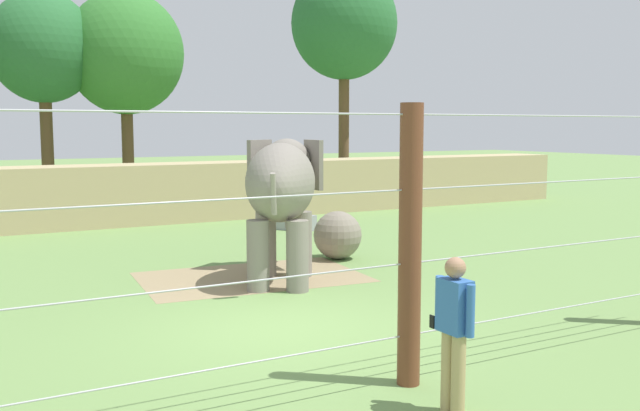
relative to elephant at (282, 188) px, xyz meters
The scene contains 11 objects.
ground_plane 3.80m from the elephant, 115.54° to the right, with size 120.00×120.00×0.00m, color #6B8E4C.
dirt_patch 1.94m from the elephant, 128.01° to the left, with size 4.35×2.83×0.01m, color #937F5B.
embankment_wall 9.82m from the elephant, 98.46° to the left, with size 36.00×1.80×1.83m, color tan.
elephant is the anchor object (origin of this frame).
enrichment_ball 2.81m from the elephant, 33.75° to the left, with size 1.10×1.10×1.10m, color gray.
cable_fence 5.97m from the elephant, 103.22° to the right, with size 11.62×0.27×3.27m.
zookeeper 6.93m from the elephant, 101.13° to the right, with size 0.23×0.58×1.67m.
feed_trough 7.03m from the elephant, 61.53° to the left, with size 1.20×1.44×0.44m.
tree_far_left 15.79m from the elephant, 97.82° to the left, with size 3.78×3.78×7.81m.
tree_left_of_centre 15.39m from the elephant, 87.03° to the left, with size 4.36×4.36×8.03m.
tree_right_of_centre 17.12m from the elephant, 54.69° to the left, with size 4.37×4.37×9.51m.
Camera 1 is at (-4.59, -9.30, 3.00)m, focal length 39.84 mm.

